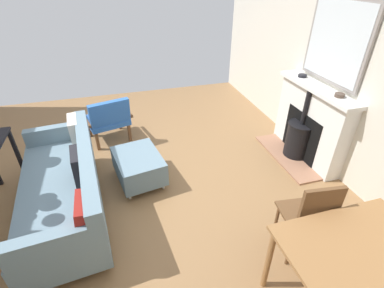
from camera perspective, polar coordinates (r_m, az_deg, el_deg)
ground_plane at (r=3.80m, az=-10.77°, el=-7.72°), size 5.29×6.37×0.01m
wall_left at (r=4.17m, az=26.93°, el=13.73°), size 0.12×6.37×2.62m
fireplace at (r=4.32m, az=22.36°, el=3.26°), size 0.58×1.39×1.08m
mirror_over_mantel at (r=4.02m, az=27.36°, el=17.99°), size 0.04×1.02×0.99m
mantel_bowl_near at (r=4.38m, az=21.52°, el=12.82°), size 0.12×0.12×0.04m
mantel_bowl_far at (r=3.84m, az=27.82°, el=8.81°), size 0.12×0.12×0.04m
sofa at (r=3.42m, az=-24.21°, el=-8.06°), size 1.00×2.05×0.80m
ottoman at (r=3.68m, az=-10.80°, el=-4.32°), size 0.66×0.80×0.40m
armchair_accent at (r=4.56m, az=-16.67°, el=5.09°), size 0.80×0.72×0.76m
dining_table at (r=2.46m, az=31.88°, el=-20.10°), size 1.09×0.89×0.73m
dining_chair_near_fireplace at (r=2.77m, az=22.92°, el=-13.20°), size 0.44×0.44×0.93m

